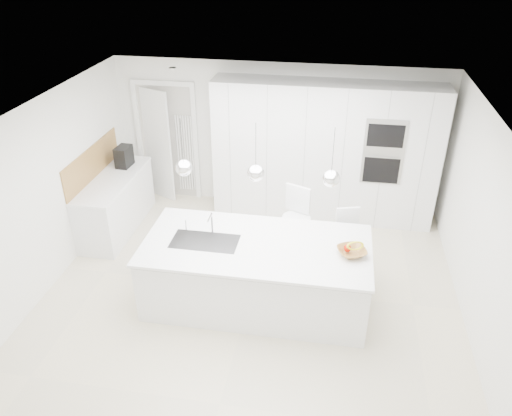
% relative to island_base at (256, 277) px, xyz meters
% --- Properties ---
extents(floor, '(5.50, 5.50, 0.00)m').
position_rel_island_base_xyz_m(floor, '(-0.10, 0.30, -0.43)').
color(floor, beige).
rests_on(floor, ground).
extents(wall_back, '(5.50, 0.00, 5.50)m').
position_rel_island_base_xyz_m(wall_back, '(-0.10, 2.80, 0.82)').
color(wall_back, white).
rests_on(wall_back, ground).
extents(wall_left, '(0.00, 5.00, 5.00)m').
position_rel_island_base_xyz_m(wall_left, '(-2.85, 0.30, 0.82)').
color(wall_left, white).
rests_on(wall_left, ground).
extents(ceiling, '(5.50, 5.50, 0.00)m').
position_rel_island_base_xyz_m(ceiling, '(-0.10, 0.30, 2.07)').
color(ceiling, white).
rests_on(ceiling, wall_back).
extents(tall_cabinets, '(3.60, 0.60, 2.30)m').
position_rel_island_base_xyz_m(tall_cabinets, '(0.70, 2.50, 0.72)').
color(tall_cabinets, white).
rests_on(tall_cabinets, floor).
extents(oven_stack, '(0.62, 0.04, 1.05)m').
position_rel_island_base_xyz_m(oven_stack, '(1.60, 2.19, 0.92)').
color(oven_stack, '#A5A5A8').
rests_on(oven_stack, tall_cabinets).
extents(doorway_frame, '(1.11, 0.08, 2.13)m').
position_rel_island_base_xyz_m(doorway_frame, '(-2.05, 2.77, 0.59)').
color(doorway_frame, white).
rests_on(doorway_frame, floor).
extents(hallway_door, '(0.76, 0.38, 2.00)m').
position_rel_island_base_xyz_m(hallway_door, '(-2.30, 2.72, 0.57)').
color(hallway_door, white).
rests_on(hallway_door, floor).
extents(radiator, '(0.32, 0.04, 1.40)m').
position_rel_island_base_xyz_m(radiator, '(-1.73, 2.76, 0.42)').
color(radiator, white).
rests_on(radiator, floor).
extents(left_base_cabinets, '(0.60, 1.80, 0.86)m').
position_rel_island_base_xyz_m(left_base_cabinets, '(-2.55, 1.50, 0.00)').
color(left_base_cabinets, white).
rests_on(left_base_cabinets, floor).
extents(left_worktop, '(0.62, 1.82, 0.04)m').
position_rel_island_base_xyz_m(left_worktop, '(-2.55, 1.50, 0.45)').
color(left_worktop, white).
rests_on(left_worktop, left_base_cabinets).
extents(oak_backsplash, '(0.02, 1.80, 0.50)m').
position_rel_island_base_xyz_m(oak_backsplash, '(-2.84, 1.50, 0.72)').
color(oak_backsplash, '#AC7B3A').
rests_on(oak_backsplash, wall_left).
extents(island_base, '(2.80, 1.20, 0.86)m').
position_rel_island_base_xyz_m(island_base, '(0.00, 0.00, 0.00)').
color(island_base, white).
rests_on(island_base, floor).
extents(island_worktop, '(2.84, 1.40, 0.04)m').
position_rel_island_base_xyz_m(island_worktop, '(0.00, 0.05, 0.45)').
color(island_worktop, white).
rests_on(island_worktop, island_base).
extents(island_sink, '(0.84, 0.44, 0.18)m').
position_rel_island_base_xyz_m(island_sink, '(-0.65, -0.00, 0.39)').
color(island_sink, '#3F3F42').
rests_on(island_sink, island_worktop).
extents(island_tap, '(0.02, 0.02, 0.30)m').
position_rel_island_base_xyz_m(island_tap, '(-0.60, 0.20, 0.62)').
color(island_tap, white).
rests_on(island_tap, island_worktop).
extents(pendant_left, '(0.20, 0.20, 0.20)m').
position_rel_island_base_xyz_m(pendant_left, '(-0.85, -0.00, 1.47)').
color(pendant_left, white).
rests_on(pendant_left, ceiling).
extents(pendant_mid, '(0.20, 0.20, 0.20)m').
position_rel_island_base_xyz_m(pendant_mid, '(-0.00, -0.00, 1.47)').
color(pendant_mid, white).
rests_on(pendant_mid, ceiling).
extents(pendant_right, '(0.20, 0.20, 0.20)m').
position_rel_island_base_xyz_m(pendant_right, '(0.85, -0.00, 1.47)').
color(pendant_right, white).
rests_on(pendant_right, ceiling).
extents(fruit_bowl, '(0.44, 0.44, 0.08)m').
position_rel_island_base_xyz_m(fruit_bowl, '(1.17, 0.01, 0.51)').
color(fruit_bowl, '#AC7B3A').
rests_on(fruit_bowl, island_worktop).
extents(espresso_machine, '(0.22, 0.33, 0.34)m').
position_rel_island_base_xyz_m(espresso_machine, '(-2.53, 1.98, 0.64)').
color(espresso_machine, black).
rests_on(espresso_machine, left_worktop).
extents(bar_stool_left, '(0.58, 0.66, 1.21)m').
position_rel_island_base_xyz_m(bar_stool_left, '(0.41, 0.94, 0.17)').
color(bar_stool_left, white).
rests_on(bar_stool_left, floor).
extents(bar_stool_right, '(0.46, 0.55, 1.03)m').
position_rel_island_base_xyz_m(bar_stool_right, '(1.11, 0.78, 0.09)').
color(bar_stool_right, white).
rests_on(bar_stool_right, floor).
extents(apple_a, '(0.08, 0.08, 0.08)m').
position_rel_island_base_xyz_m(apple_a, '(1.11, 0.05, 0.54)').
color(apple_a, '#BA1100').
rests_on(apple_a, fruit_bowl).
extents(apple_b, '(0.07, 0.07, 0.07)m').
position_rel_island_base_xyz_m(apple_b, '(1.11, 0.02, 0.54)').
color(apple_b, '#BA1100').
rests_on(apple_b, fruit_bowl).
extents(banana_bunch, '(0.24, 0.17, 0.22)m').
position_rel_island_base_xyz_m(banana_bunch, '(1.20, 0.04, 0.59)').
color(banana_bunch, yellow).
rests_on(banana_bunch, fruit_bowl).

